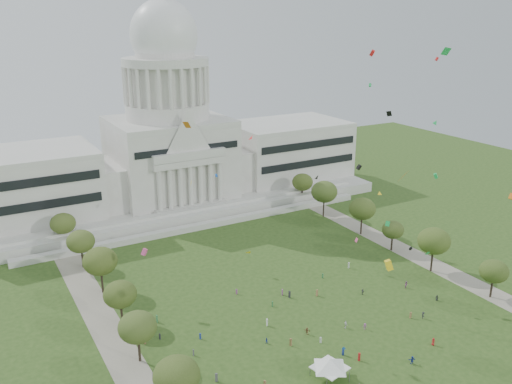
{
  "coord_description": "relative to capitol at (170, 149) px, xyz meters",
  "views": [
    {
      "loc": [
        -72.92,
        -83.67,
        72.36
      ],
      "look_at": [
        0.0,
        45.0,
        24.0
      ],
      "focal_mm": 38.0,
      "sensor_mm": 36.0,
      "label": 1
    }
  ],
  "objects": [
    {
      "name": "ground",
      "position": [
        0.0,
        -113.59,
        -22.3
      ],
      "size": [
        400.0,
        400.0,
        0.0
      ],
      "primitive_type": "plane",
      "color": "#2C4919",
      "rests_on": "ground"
    },
    {
      "name": "capitol",
      "position": [
        0.0,
        0.0,
        0.0
      ],
      "size": [
        160.0,
        64.5,
        91.3
      ],
      "color": "beige",
      "rests_on": "ground"
    },
    {
      "name": "path_left",
      "position": [
        -48.0,
        -83.59,
        -22.28
      ],
      "size": [
        8.0,
        160.0,
        0.04
      ],
      "primitive_type": "cube",
      "color": "gray",
      "rests_on": "ground"
    },
    {
      "name": "path_right",
      "position": [
        48.0,
        -83.59,
        -22.28
      ],
      "size": [
        8.0,
        160.0,
        0.04
      ],
      "primitive_type": "cube",
      "color": "gray",
      "rests_on": "ground"
    },
    {
      "name": "row_tree_l_1",
      "position": [
        -44.07,
        -116.55,
        -13.34
      ],
      "size": [
        8.86,
        8.86,
        12.59
      ],
      "color": "black",
      "rests_on": "ground"
    },
    {
      "name": "row_tree_r_1",
      "position": [
        46.22,
        -115.34,
        -14.64
      ],
      "size": [
        7.58,
        7.58,
        10.78
      ],
      "color": "black",
      "rests_on": "ground"
    },
    {
      "name": "row_tree_l_2",
      "position": [
        -45.04,
        -96.29,
        -13.79
      ],
      "size": [
        8.42,
        8.42,
        11.97
      ],
      "color": "black",
      "rests_on": "ground"
    },
    {
      "name": "row_tree_r_2",
      "position": [
        44.17,
        -96.15,
        -12.64
      ],
      "size": [
        9.55,
        9.55,
        13.58
      ],
      "color": "black",
      "rests_on": "ground"
    },
    {
      "name": "row_tree_l_3",
      "position": [
        -44.09,
        -79.67,
        -14.09
      ],
      "size": [
        8.12,
        8.12,
        11.55
      ],
      "color": "black",
      "rests_on": "ground"
    },
    {
      "name": "row_tree_r_3",
      "position": [
        44.4,
        -79.1,
        -15.21
      ],
      "size": [
        7.01,
        7.01,
        9.98
      ],
      "color": "black",
      "rests_on": "ground"
    },
    {
      "name": "row_tree_l_4",
      "position": [
        -44.08,
        -61.17,
        -12.9
      ],
      "size": [
        9.29,
        9.29,
        13.21
      ],
      "color": "black",
      "rests_on": "ground"
    },
    {
      "name": "row_tree_r_4",
      "position": [
        44.76,
        -63.55,
        -13.01
      ],
      "size": [
        9.19,
        9.19,
        13.06
      ],
      "color": "black",
      "rests_on": "ground"
    },
    {
      "name": "row_tree_l_5",
      "position": [
        -45.22,
        -42.58,
        -13.88
      ],
      "size": [
        8.33,
        8.33,
        11.85
      ],
      "color": "black",
      "rests_on": "ground"
    },
    {
      "name": "row_tree_r_5",
      "position": [
        43.49,
        -43.4,
        -12.37
      ],
      "size": [
        9.82,
        9.82,
        13.96
      ],
      "color": "black",
      "rests_on": "ground"
    },
    {
      "name": "row_tree_l_6",
      "position": [
        -46.87,
        -24.45,
        -14.02
      ],
      "size": [
        8.19,
        8.19,
        11.64
      ],
      "color": "black",
      "rests_on": "ground"
    },
    {
      "name": "row_tree_r_6",
      "position": [
        45.96,
        -25.46,
        -13.79
      ],
      "size": [
        8.42,
        8.42,
        11.97
      ],
      "color": "black",
      "rests_on": "ground"
    },
    {
      "name": "event_tent",
      "position": [
        -12.48,
        -121.76,
        -18.51
      ],
      "size": [
        10.53,
        10.53,
        4.89
      ],
      "color": "#4C4C4C",
      "rests_on": "ground"
    },
    {
      "name": "person_0",
      "position": [
        32.21,
        -109.56,
        -21.51
      ],
      "size": [
        0.79,
        0.91,
        1.57
      ],
      "primitive_type": "imported",
      "rotation": [
        0.0,
        0.0,
        5.18
      ],
      "color": "#26262B",
      "rests_on": "ground"
    },
    {
      "name": "person_2",
      "position": [
        30.23,
        -100.27,
        -21.29
      ],
      "size": [
        1.05,
        1.14,
        2.0
      ],
      "primitive_type": "imported",
      "rotation": [
        0.0,
        0.0,
        0.96
      ],
      "color": "#994C8C",
      "rests_on": "ground"
    },
    {
      "name": "person_3",
      "position": [
        6.3,
        -110.91,
        -21.47
      ],
      "size": [
        1.13,
        1.14,
        1.64
      ],
      "primitive_type": "imported",
      "rotation": [
        0.0,
        0.0,
        5.49
      ],
      "color": "#994C8C",
      "rests_on": "ground"
    },
    {
      "name": "person_4",
      "position": [
        2.6,
        -108.11,
        -21.32
      ],
      "size": [
        0.71,
        1.19,
        1.95
      ],
      "primitive_type": "imported",
      "rotation": [
        0.0,
        0.0,
        4.79
      ],
      "color": "silver",
      "rests_on": "ground"
    },
    {
      "name": "person_5",
      "position": [
        -7.1,
        -105.75,
        -21.4
      ],
      "size": [
        1.48,
        1.75,
        1.79
      ],
      "primitive_type": "imported",
      "rotation": [
        0.0,
        0.0,
        2.16
      ],
      "color": "olive",
      "rests_on": "ground"
    },
    {
      "name": "person_6",
      "position": [
        15.62,
        -123.79,
        -21.35
      ],
      "size": [
        0.63,
        0.94,
        1.88
      ],
      "primitive_type": "imported",
      "rotation": [
        0.0,
        0.0,
        1.54
      ],
      "color": "#B21E1E",
      "rests_on": "ground"
    },
    {
      "name": "person_8",
      "position": [
        -17.43,
        -104.21,
        -21.56
      ],
      "size": [
        0.81,
        0.63,
        1.46
      ],
      "primitive_type": "imported",
      "rotation": [
        0.0,
        0.0,
        2.84
      ],
      "color": "navy",
      "rests_on": "ground"
    },
    {
      "name": "person_9",
      "position": [
        22.26,
        -114.27,
        -21.39
      ],
      "size": [
        0.96,
        1.3,
        1.81
      ],
      "primitive_type": "imported",
      "rotation": [
        0.0,
        0.0,
        1.23
      ],
      "color": "#26262B",
      "rests_on": "ground"
    },
    {
      "name": "person_10",
      "position": [
        17.08,
        -97.31,
        -21.41
      ],
      "size": [
        0.76,
        1.13,
        1.78
      ],
      "primitive_type": "imported",
      "rotation": [
        0.0,
        0.0,
        1.77
      ],
      "color": "#4C4C51",
      "rests_on": "ground"
    },
    {
      "name": "person_11",
      "position": [
        6.29,
        -126.53,
        -21.37
      ],
      "size": [
        1.85,
        1.18,
        1.86
      ],
      "primitive_type": "imported",
      "rotation": [
        0.0,
        0.0,
        2.83
      ],
      "color": "navy",
      "rests_on": "ground"
    },
    {
      "name": "distant_crowd",
      "position": [
        -15.2,
        -100.95,
        -21.41
      ],
      "size": [
        66.65,
        40.61,
        1.95
      ],
      "color": "navy",
      "rests_on": "ground"
    },
    {
      "name": "kite_swarm",
      "position": [
        2.03,
        -104.52,
        7.45
      ],
      "size": [
        93.27,
        105.07,
        63.17
      ],
      "color": "green",
      "rests_on": "ground"
    }
  ]
}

